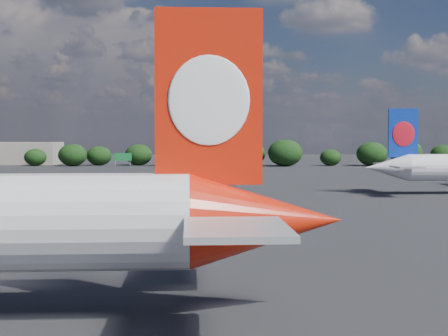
{
  "coord_description": "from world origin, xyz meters",
  "views": [
    {
      "loc": [
        15.88,
        -35.59,
        10.49
      ],
      "look_at": [
        16.0,
        12.0,
        8.0
      ],
      "focal_mm": 50.0,
      "sensor_mm": 36.0,
      "label": 1
    }
  ],
  "objects": [
    {
      "name": "horizon_treeline",
      "position": [
        25.57,
        179.26,
        3.88
      ],
      "size": [
        203.08,
        15.75,
        9.14
      ],
      "color": "black",
      "rests_on": "ground"
    },
    {
      "name": "terminal_building",
      "position": [
        -65.0,
        192.0,
        4.0
      ],
      "size": [
        42.0,
        16.0,
        8.0
      ],
      "color": "gray",
      "rests_on": "ground"
    },
    {
      "name": "billboard_yellow",
      "position": [
        12.0,
        182.0,
        3.87
      ],
      "size": [
        5.0,
        0.3,
        5.5
      ],
      "color": "yellow",
      "rests_on": "ground"
    },
    {
      "name": "highway_sign",
      "position": [
        -18.0,
        176.0,
        3.13
      ],
      "size": [
        6.0,
        0.3,
        4.5
      ],
      "color": "#166F30",
      "rests_on": "ground"
    },
    {
      "name": "ground",
      "position": [
        0.0,
        60.0,
        0.0
      ],
      "size": [
        500.0,
        500.0,
        0.0
      ],
      "primitive_type": "plane",
      "color": "black",
      "rests_on": "ground"
    }
  ]
}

